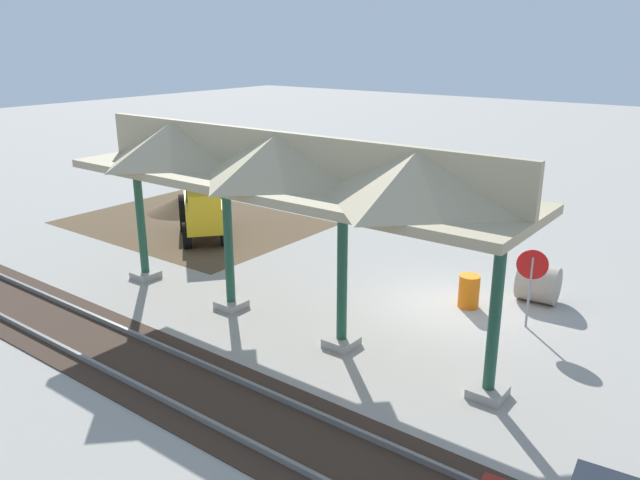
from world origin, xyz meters
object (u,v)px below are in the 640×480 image
Objects in this scene: stop_sign at (532,272)px; traffic_barrel at (469,291)px; backhoe at (203,203)px; concrete_pipe at (538,283)px.

stop_sign is 1.99m from traffic_barrel.
stop_sign is 0.44× the size of backhoe.
concrete_pipe is (-11.77, -1.45, -0.75)m from backhoe.
concrete_pipe is at bearing -79.18° from stop_sign.
backhoe is (12.11, -0.35, -0.20)m from stop_sign.
traffic_barrel is at bearing 179.55° from backhoe.
concrete_pipe is at bearing -131.34° from traffic_barrel.
backhoe is 5.20× the size of traffic_barrel.
traffic_barrel is (-10.43, 0.08, -0.82)m from backhoe.
backhoe is at bearing -0.45° from traffic_barrel.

